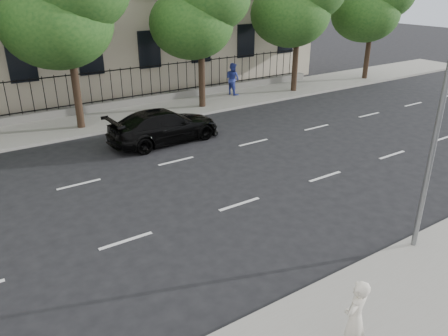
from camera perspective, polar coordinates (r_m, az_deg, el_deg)
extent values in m
plane|color=black|center=(12.94, 8.55, -9.07)|extent=(120.00, 120.00, 0.00)
cube|color=gray|center=(10.91, 23.32, -17.59)|extent=(60.00, 4.00, 0.15)
cube|color=gray|center=(24.17, -14.11, 6.36)|extent=(60.00, 4.00, 0.15)
cube|color=slate|center=(25.65, -15.51, 7.83)|extent=(30.00, 0.50, 0.40)
cube|color=black|center=(25.57, -15.58, 8.47)|extent=(28.80, 0.05, 0.05)
cube|color=black|center=(25.23, -15.98, 11.98)|extent=(28.80, 0.05, 0.05)
cylinder|color=slate|center=(11.84, 26.60, 7.55)|extent=(0.14, 0.14, 8.00)
cylinder|color=#382619|center=(22.42, -18.64, 9.14)|extent=(0.36, 0.36, 3.32)
ellipsoid|color=#1A4617|center=(22.10, -21.04, 17.33)|extent=(5.13, 5.13, 4.21)
cylinder|color=#382619|center=(25.11, -2.91, 11.47)|extent=(0.36, 0.36, 3.08)
ellipsoid|color=#1A4617|center=(24.73, -4.27, 18.24)|extent=(4.56, 4.56, 3.74)
cylinder|color=#382619|center=(29.24, 9.26, 13.06)|extent=(0.36, 0.36, 3.22)
ellipsoid|color=#1A4617|center=(28.80, 8.64, 19.31)|extent=(4.94, 4.94, 4.06)
cylinder|color=#382619|center=(34.33, 18.17, 13.57)|extent=(0.36, 0.36, 3.01)
ellipsoid|color=#1A4617|center=(33.88, 17.98, 18.63)|extent=(4.75, 4.75, 3.90)
imported|color=black|center=(20.12, -7.81, 5.47)|extent=(5.31, 2.36, 1.51)
imported|color=beige|center=(9.09, 16.72, -18.29)|extent=(0.68, 0.52, 1.68)
imported|color=#2D3B9A|center=(27.94, 1.15, 11.57)|extent=(0.92, 1.09, 1.97)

